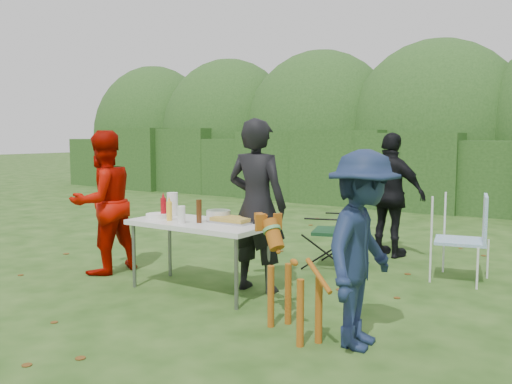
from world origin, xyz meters
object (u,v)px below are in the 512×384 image
Objects in this scene: folding_table at (199,227)px; person_black_puffy at (391,195)px; dog at (294,280)px; beer_bottle at (199,211)px; person_cook at (257,206)px; lawn_chair at (460,237)px; ketchup_bottle at (163,208)px; mustard_bottle at (169,211)px; paper_towel_roll at (172,204)px; camping_chair at (336,227)px; person_red_jacket at (103,202)px; child at (362,249)px.

folding_table is 0.90× the size of person_black_puffy.
person_black_puffy reaches higher than dog.
person_cook is at bearing 42.96° from beer_bottle.
lawn_chair reaches higher than ketchup_bottle.
ketchup_bottle is at bearing 152.72° from mustard_bottle.
person_cook reaches higher than mustard_bottle.
beer_bottle is (-0.44, -0.41, -0.05)m from person_cook.
person_black_puffy reaches higher than ketchup_bottle.
person_cook is 1.83× the size of lawn_chair.
dog is 1.85m from mustard_bottle.
paper_towel_roll reaches higher than mustard_bottle.
person_cook is 1.78× the size of camping_chair.
person_cook is 9.05× the size of mustard_bottle.
person_red_jacket is 1.01× the size of person_black_puffy.
camping_chair reaches higher than folding_table.
person_black_puffy is 8.37× the size of mustard_bottle.
folding_table is 6.82× the size of ketchup_bottle.
folding_table is 6.25× the size of beer_bottle.
paper_towel_roll is (-0.21, 0.28, 0.03)m from mustard_bottle.
person_red_jacket reaches higher than mustard_bottle.
lawn_chair is (1.68, 1.61, -0.41)m from person_cook.
folding_table is at bearing 32.18° from person_cook.
dog is 2.60m from lawn_chair.
dog is at bearing 94.72° from child.
child is 6.38× the size of beer_bottle.
person_red_jacket is 4.14m from lawn_chair.
ketchup_bottle is at bearing 24.53° from lawn_chair.
person_black_puffy is at bearing 63.73° from mustard_bottle.
camping_chair reaches higher than paper_towel_roll.
dog is at bearing 61.46° from lawn_chair.
beer_bottle is (-1.04, -2.76, 0.02)m from person_black_puffy.
folding_table is 1.51× the size of lawn_chair.
mustard_bottle is at bearing -27.28° from ketchup_bottle.
dog is 1.54m from beer_bottle.
dog is 4.04× the size of beer_bottle.
ketchup_bottle is (-2.48, 0.43, 0.08)m from child.
folding_table is at bearing 79.16° from person_black_puffy.
person_cook is at bearing 30.73° from mustard_bottle.
lawn_chair is (3.61, 1.99, -0.35)m from person_red_jacket.
child is at bearing -11.66° from beer_bottle.
folding_table is 1.46m from person_red_jacket.
folding_table is 0.83× the size of person_cook.
person_cook is at bearing 86.66° from person_black_puffy.
person_black_puffy is (1.08, 2.71, 0.15)m from folding_table.
mustard_bottle is 0.18m from ketchup_bottle.
ketchup_bottle is (-0.96, -0.39, -0.06)m from person_cook.
person_cook is at bearing 61.62° from camping_chair.
person_cook is (0.48, 0.36, 0.22)m from folding_table.
folding_table is at bearing 49.08° from camping_chair.
child is at bearing -9.76° from ketchup_bottle.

